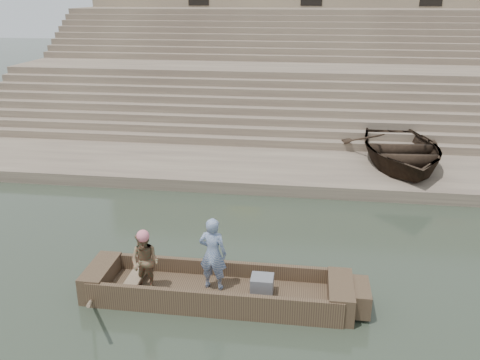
% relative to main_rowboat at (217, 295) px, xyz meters
% --- Properties ---
extents(ground, '(120.00, 120.00, 0.00)m').
position_rel_main_rowboat_xyz_m(ground, '(3.53, -0.13, -0.11)').
color(ground, '#2A3427').
rests_on(ground, ground).
extents(lower_landing, '(32.00, 4.00, 0.40)m').
position_rel_main_rowboat_xyz_m(lower_landing, '(3.53, 7.87, 0.09)').
color(lower_landing, gray).
rests_on(lower_landing, ground).
extents(mid_landing, '(32.00, 3.00, 2.80)m').
position_rel_main_rowboat_xyz_m(mid_landing, '(3.53, 15.37, 1.29)').
color(mid_landing, gray).
rests_on(mid_landing, ground).
extents(upper_landing, '(32.00, 3.00, 5.20)m').
position_rel_main_rowboat_xyz_m(upper_landing, '(3.53, 22.37, 2.49)').
color(upper_landing, gray).
rests_on(upper_landing, ground).
extents(ghat_steps, '(32.00, 11.00, 5.20)m').
position_rel_main_rowboat_xyz_m(ghat_steps, '(3.53, 17.07, 1.69)').
color(ghat_steps, gray).
rests_on(ghat_steps, ground).
extents(building_wall, '(32.00, 5.07, 11.20)m').
position_rel_main_rowboat_xyz_m(building_wall, '(3.53, 26.37, 5.49)').
color(building_wall, tan).
rests_on(building_wall, ground).
extents(main_rowboat, '(5.00, 1.30, 0.22)m').
position_rel_main_rowboat_xyz_m(main_rowboat, '(0.00, 0.00, 0.00)').
color(main_rowboat, brown).
rests_on(main_rowboat, ground).
extents(rowboat_trim, '(6.04, 2.63, 1.99)m').
position_rel_main_rowboat_xyz_m(rowboat_trim, '(0.21, -0.01, 0.20)').
color(rowboat_trim, brown).
rests_on(rowboat_trim, ground).
extents(standing_man, '(0.63, 0.45, 1.61)m').
position_rel_main_rowboat_xyz_m(standing_man, '(-0.09, 0.10, 0.91)').
color(standing_man, navy).
rests_on(standing_man, main_rowboat).
extents(rowing_man, '(0.73, 0.62, 1.32)m').
position_rel_main_rowboat_xyz_m(rowing_man, '(-1.47, -0.19, 0.77)').
color(rowing_man, '#2B824F').
rests_on(rowing_man, main_rowboat).
extents(television, '(0.46, 0.42, 0.40)m').
position_rel_main_rowboat_xyz_m(television, '(0.94, 0.00, 0.31)').
color(television, slate).
rests_on(television, main_rowboat).
extents(beached_rowboat, '(4.25, 5.67, 1.12)m').
position_rel_main_rowboat_xyz_m(beached_rowboat, '(4.96, 8.53, 0.85)').
color(beached_rowboat, '#2D2116').
rests_on(beached_rowboat, lower_landing).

